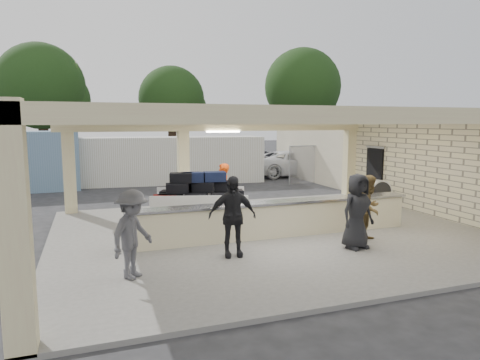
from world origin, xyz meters
name	(u,v)px	position (x,y,z in m)	size (l,w,h in m)	color
ground	(270,235)	(0.00, 0.00, 0.00)	(120.00, 120.00, 0.00)	#252527
pavilion	(268,185)	(0.21, 0.66, 1.35)	(12.01, 10.00, 3.55)	slate
baggage_counter	(277,219)	(0.00, -0.50, 0.59)	(8.20, 0.58, 0.98)	beige
luggage_cart	(198,196)	(-1.74, 1.45, 1.01)	(3.16, 2.43, 1.63)	silver
drum_fan	(379,193)	(5.12, 1.81, 0.66)	(0.96, 0.52, 1.05)	silver
baggage_handler	(223,192)	(-0.86, 1.81, 1.02)	(0.67, 0.37, 1.84)	#E1420B
passenger_a	(369,208)	(2.11, -1.72, 0.98)	(0.86, 0.38, 1.76)	brown
passenger_b	(232,216)	(-1.72, -1.78, 1.05)	(1.12, 0.41, 1.91)	black
passenger_c	(132,234)	(-4.07, -2.47, 1.01)	(1.17, 0.41, 1.81)	#4C4C51
passenger_d	(357,211)	(1.40, -2.21, 1.04)	(0.92, 0.38, 1.88)	black
car_white_a	(294,163)	(6.86, 12.25, 0.76)	(2.53, 5.34, 1.53)	white
car_white_b	(355,159)	(12.27, 13.81, 0.73)	(1.73, 4.63, 1.46)	white
car_dark	(267,160)	(6.58, 15.67, 0.65)	(1.37, 3.89, 1.30)	black
container_white	(156,160)	(-1.50, 11.76, 1.23)	(11.32, 2.26, 2.45)	white
fence	(385,161)	(11.00, 9.00, 1.05)	(12.06, 0.06, 2.03)	gray
tree_left	(46,90)	(-7.68, 24.16, 5.59)	(6.60, 6.30, 9.00)	#382619
tree_mid	(175,102)	(2.32, 26.16, 4.96)	(6.00, 5.60, 8.00)	#382619
tree_right	(305,90)	(14.32, 25.16, 6.21)	(7.20, 7.00, 10.00)	#382619
adjacent_building	(353,151)	(9.50, 10.00, 1.60)	(6.00, 8.00, 3.20)	beige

